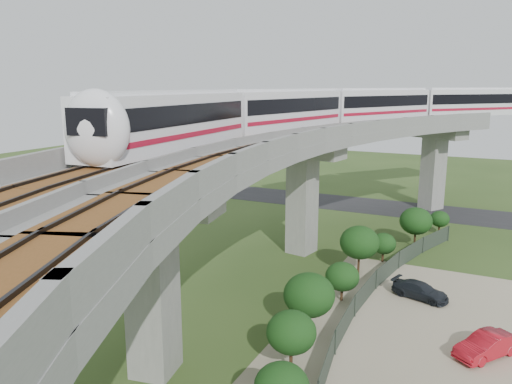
{
  "coord_description": "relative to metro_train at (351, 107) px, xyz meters",
  "views": [
    {
      "loc": [
        15.62,
        -28.94,
        14.35
      ],
      "look_at": [
        1.67,
        -0.25,
        7.5
      ],
      "focal_mm": 35.0,
      "sensor_mm": 36.0,
      "label": 1
    }
  ],
  "objects": [
    {
      "name": "ground",
      "position": [
        -2.95,
        -17.43,
        -12.31
      ],
      "size": [
        160.0,
        160.0,
        0.0
      ],
      "primitive_type": "plane",
      "color": "#30491D",
      "rests_on": "ground"
    },
    {
      "name": "dirt_lot",
      "position": [
        11.05,
        -19.43,
        -12.29
      ],
      "size": [
        18.0,
        26.0,
        0.04
      ],
      "primitive_type": "cube",
      "color": "gray",
      "rests_on": "ground"
    },
    {
      "name": "asphalt_road",
      "position": [
        -2.95,
        12.57,
        -12.29
      ],
      "size": [
        60.0,
        8.0,
        0.03
      ],
      "primitive_type": "cube",
      "color": "#232326",
      "rests_on": "ground"
    },
    {
      "name": "viaduct",
      "position": [
        0.89,
        -17.43,
        -3.26
      ],
      "size": [
        19.58,
        73.98,
        11.4
      ],
      "color": "#99968E",
      "rests_on": "ground"
    },
    {
      "name": "metro_train",
      "position": [
        0.0,
        0.0,
        0.0
      ],
      "size": [
        21.58,
        58.58,
        3.64
      ],
      "color": "white",
      "rests_on": "ground"
    },
    {
      "name": "fence",
      "position": [
        6.8,
        -17.43,
        -11.56
      ],
      "size": [
        3.87,
        38.73,
        1.5
      ],
      "color": "#2D382D",
      "rests_on": "ground"
    },
    {
      "name": "tree_0",
      "position": [
        8.24,
        3.96,
        -10.8
      ],
      "size": [
        1.85,
        1.85,
        2.3
      ],
      "color": "#382314",
      "rests_on": "ground"
    },
    {
      "name": "tree_1",
      "position": [
        6.7,
        -1.23,
        -9.9
      ],
      "size": [
        2.88,
        2.88,
        3.63
      ],
      "color": "#382314",
      "rests_on": "ground"
    },
    {
      "name": "tree_2",
      "position": [
        4.97,
        -6.57,
        -10.71
      ],
      "size": [
        2.04,
        2.04,
        2.47
      ],
      "color": "#382314",
      "rests_on": "ground"
    },
    {
      "name": "tree_3",
      "position": [
        3.88,
        -10.23,
        -9.7
      ],
      "size": [
        3.0,
        3.0,
        3.89
      ],
      "color": "#382314",
      "rests_on": "ground"
    },
    {
      "name": "tree_4",
      "position": [
        4.09,
        -15.45,
        -10.56
      ],
      "size": [
        2.29,
        2.29,
        2.72
      ],
      "color": "#382314",
      "rests_on": "ground"
    },
    {
      "name": "tree_5",
      "position": [
        3.59,
        -20.61,
        -9.93
      ],
      "size": [
        3.03,
        3.03,
        3.67
      ],
      "color": "#382314",
      "rests_on": "ground"
    },
    {
      "name": "tree_6",
      "position": [
        4.22,
        -24.96,
        -10.09
      ],
      "size": [
        2.54,
        2.54,
        3.31
      ],
      "color": "#382314",
      "rests_on": "ground"
    },
    {
      "name": "car_red",
      "position": [
        13.14,
        -18.99,
        -11.62
      ],
      "size": [
        3.41,
        3.96,
        1.29
      ],
      "primitive_type": "imported",
      "rotation": [
        0.0,
        0.0,
        -0.63
      ],
      "color": "#A40F1B",
      "rests_on": "dirt_lot"
    },
    {
      "name": "car_dark",
      "position": [
        8.82,
        -12.75,
        -11.71
      ],
      "size": [
        4.12,
        2.57,
        1.11
      ],
      "primitive_type": "imported",
      "rotation": [
        0.0,
        0.0,
        1.29
      ],
      "color": "black",
      "rests_on": "dirt_lot"
    }
  ]
}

